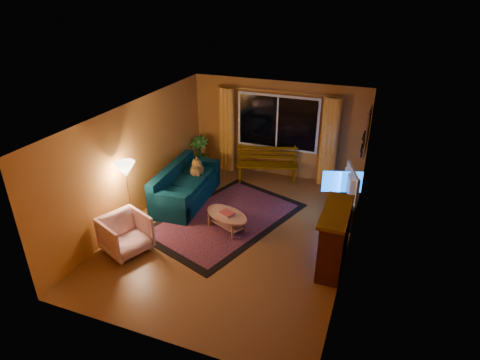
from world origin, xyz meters
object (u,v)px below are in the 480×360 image
(floor_lamp, at_px, (129,197))
(coffee_table, at_px, (227,222))
(sofa, at_px, (186,185))
(tv_console, at_px, (344,206))
(armchair, at_px, (125,233))
(bench, at_px, (267,173))

(floor_lamp, xyz_separation_m, coffee_table, (1.81, 0.71, -0.58))
(sofa, relative_size, tv_console, 1.66)
(sofa, height_order, floor_lamp, floor_lamp)
(armchair, height_order, coffee_table, armchair)
(floor_lamp, xyz_separation_m, tv_console, (4.00, 2.09, -0.50))
(sofa, bearing_deg, bench, 45.50)
(armchair, bearing_deg, sofa, 18.83)
(tv_console, bearing_deg, coffee_table, -151.98)
(bench, relative_size, sofa, 0.73)
(armchair, relative_size, coffee_table, 0.79)
(bench, distance_m, sofa, 2.22)
(floor_lamp, relative_size, coffee_table, 1.50)
(floor_lamp, distance_m, tv_console, 4.54)
(sofa, xyz_separation_m, floor_lamp, (-0.47, -1.51, 0.34))
(floor_lamp, distance_m, coffee_table, 2.03)
(sofa, xyz_separation_m, coffee_table, (1.35, -0.79, -0.24))
(floor_lamp, bearing_deg, bench, 59.01)
(armchair, height_order, floor_lamp, floor_lamp)
(coffee_table, bearing_deg, armchair, -137.89)
(armchair, bearing_deg, coffee_table, -24.81)
(bench, distance_m, floor_lamp, 3.75)
(sofa, distance_m, tv_console, 3.58)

